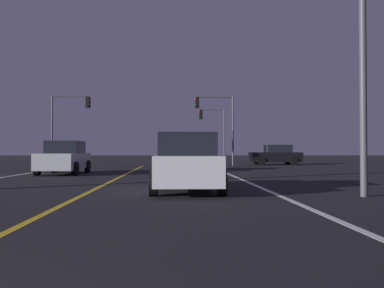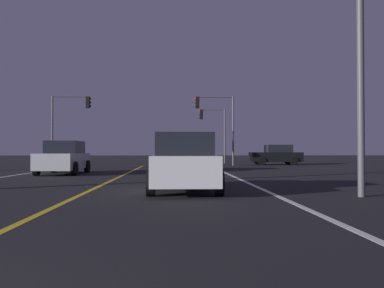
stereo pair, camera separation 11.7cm
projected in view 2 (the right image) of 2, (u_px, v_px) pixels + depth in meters
name	position (u px, v px, depth m)	size (l,w,h in m)	color
lane_edge_right	(254.00, 186.00, 13.51)	(0.16, 35.43, 0.01)	silver
lane_center_divider	(99.00, 186.00, 13.29)	(0.16, 35.43, 0.01)	gold
car_oncoming	(64.00, 158.00, 20.35)	(2.02, 4.30, 1.70)	black
car_ahead_far	(173.00, 157.00, 23.62)	(2.02, 4.30, 1.70)	black
car_crossing_side	(276.00, 155.00, 33.55)	(4.30, 2.02, 1.70)	black
car_lead_same_lane	(184.00, 163.00, 11.70)	(2.02, 4.30, 1.70)	black
traffic_light_near_right	(215.00, 114.00, 31.80)	(3.20, 0.36, 5.57)	#4C4C51
traffic_light_near_left	(71.00, 114.00, 31.32)	(3.11, 0.36, 5.54)	#4C4C51
traffic_light_far_right	(212.00, 123.00, 37.30)	(2.52, 0.36, 5.12)	#4C4C51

